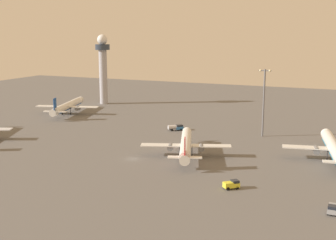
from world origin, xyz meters
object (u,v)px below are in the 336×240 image
Objects in this scene: apron_light_east at (264,98)px; cargo_loader at (333,209)px; control_tower at (103,64)px; airplane_near_gate at (186,145)px; airplane_terminal_side at (334,148)px; airplane_mid_apron at (68,106)px; fuel_truck at (176,127)px; baggage_tractor at (232,184)px.

cargo_loader is at bearing -66.27° from apron_light_east.
airplane_near_gate is (81.12, -80.99, -18.49)m from control_tower.
control_tower reaches higher than cargo_loader.
airplane_terminal_side is 9.75× the size of cargo_loader.
apron_light_east is at bearing 127.82° from airplane_terminal_side.
control_tower is 38.94m from airplane_mid_apron.
fuel_truck is at bearing -36.58° from control_tower.
baggage_tractor is (103.45, -105.37, -21.00)m from control_tower.
apron_light_east is at bearing -21.53° from airplane_mid_apron.
airplane_mid_apron is 64.63m from fuel_truck.
cargo_loader is at bearing -53.32° from airplane_near_gate.
cargo_loader is (128.61, -112.01, -21.00)m from control_tower.
apron_light_east is (-5.01, 61.99, 13.74)m from baggage_tractor.
fuel_truck is at bearing 172.18° from baggage_tractor.
control_tower is at bearing -166.82° from fuel_truck.
apron_light_east is at bearing -23.78° from control_tower.
control_tower is at bearing 114.88° from airplane_near_gate.
control_tower is 1.05× the size of airplane_near_gate.
airplane_mid_apron is (-80.80, 46.62, 0.19)m from airplane_near_gate.
cargo_loader is 76.22m from apron_light_east.
control_tower reaches higher than airplane_near_gate.
airplane_mid_apron is at bearing 129.85° from airplane_near_gate.
airplane_near_gate is at bearing -44.95° from control_tower.
airplane_terminal_side is 1.04× the size of airplane_mid_apron.
airplane_terminal_side is at bearing -40.87° from apron_light_east.
baggage_tractor is at bearing -13.36° from cargo_loader.
airplane_terminal_side is at bearing -85.31° from cargo_loader.
airplane_terminal_side reaches higher than airplane_mid_apron.
control_tower reaches higher than airplane_mid_apron.
airplane_near_gate reaches higher than fuel_truck.
apron_light_east reaches higher than baggage_tractor.
baggage_tractor is at bearing -45.53° from control_tower.
cargo_loader is at bearing -41.05° from control_tower.
airplane_near_gate is at bearing -12.84° from fuel_truck.
control_tower is 116.11m from airplane_near_gate.
apron_light_east is (-27.62, 23.90, 10.93)m from airplane_terminal_side.
baggage_tractor is (103.12, -70.99, -2.70)m from airplane_mid_apron.
baggage_tractor is 0.17× the size of apron_light_east.
fuel_truck is at bearing -43.49° from cargo_loader.
airplane_terminal_side reaches higher than cargo_loader.
baggage_tractor is (-22.60, -38.10, -2.80)m from airplane_terminal_side.
apron_light_east reaches higher than cargo_loader.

